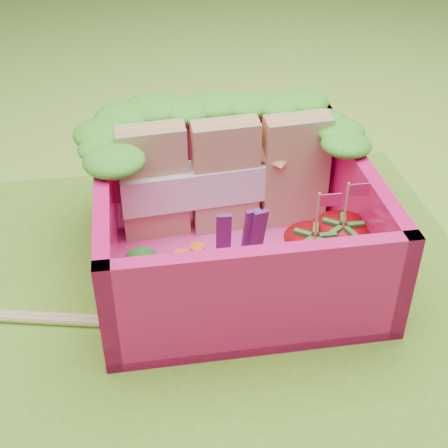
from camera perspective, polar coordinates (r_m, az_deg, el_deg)
name	(u,v)px	position (r m, az deg, el deg)	size (l,w,h in m)	color
ground	(223,307)	(3.00, -0.12, -7.62)	(14.00, 14.00, 0.00)	#82D13B
placemat	(223,305)	(2.99, -0.12, -7.41)	(2.60, 2.60, 0.03)	#66AD27
bento_floor	(234,259)	(3.20, 0.93, -3.22)	(1.30, 1.30, 0.05)	#FF41AA
bento_box	(235,219)	(3.05, 0.97, 0.47)	(1.30, 1.30, 0.55)	#F2146D
lettuce_ruffle	(220,117)	(3.27, -0.33, 9.72)	(1.43, 0.76, 0.11)	#238618
sandwich_stack	(227,177)	(3.25, 0.23, 4.32)	(1.11, 0.26, 0.61)	tan
broccoli	(145,276)	(2.77, -7.20, -4.78)	(0.33, 0.33, 0.27)	#7CB055
carrot_sticks	(190,274)	(2.86, -3.09, -4.55)	(0.15, 0.13, 0.28)	orange
purple_wedges	(243,240)	(2.97, 1.77, -1.51)	(0.23, 0.05, 0.38)	#491A5B
strawberry_left	(313,262)	(2.93, 8.10, -3.43)	(0.28, 0.28, 0.52)	red
strawberry_right	(340,251)	(3.02, 10.55, -2.41)	(0.29, 0.29, 0.53)	red
snap_peas	(313,286)	(2.99, 8.15, -5.65)	(0.64, 0.31, 0.05)	green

